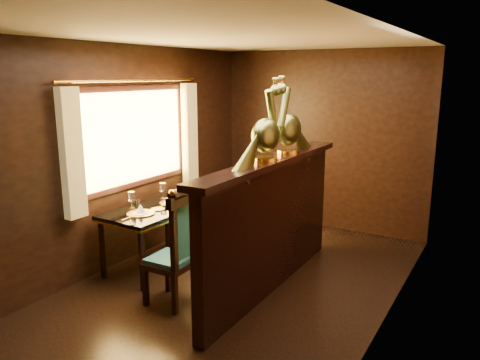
{
  "coord_description": "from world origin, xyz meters",
  "views": [
    {
      "loc": [
        2.33,
        -3.74,
        2.16
      ],
      "look_at": [
        -0.11,
        0.4,
        1.08
      ],
      "focal_mm": 35.0,
      "sensor_mm": 36.0,
      "label": 1
    }
  ],
  "objects": [
    {
      "name": "dining_table",
      "position": [
        -1.06,
        0.12,
        0.63
      ],
      "size": [
        0.76,
        1.21,
        0.9
      ],
      "rotation": [
        0.0,
        0.0,
        -0.03
      ],
      "color": "black",
      "rests_on": "ground"
    },
    {
      "name": "chair_right",
      "position": [
        -0.12,
        0.48,
        0.67
      ],
      "size": [
        0.6,
        0.61,
        1.29
      ],
      "rotation": [
        0.0,
        0.0,
        0.35
      ],
      "color": "black",
      "rests_on": "ground"
    },
    {
      "name": "ground",
      "position": [
        0.0,
        0.0,
        0.0
      ],
      "size": [
        5.0,
        5.0,
        0.0
      ],
      "primitive_type": "plane",
      "color": "black",
      "rests_on": "ground"
    },
    {
      "name": "room_shell",
      "position": [
        -0.09,
        0.02,
        1.58
      ],
      "size": [
        3.04,
        5.04,
        2.52
      ],
      "color": "black",
      "rests_on": "ground"
    },
    {
      "name": "peacock_right",
      "position": [
        0.33,
        0.65,
        1.76
      ],
      "size": [
        0.25,
        0.67,
        0.79
      ],
      "primitive_type": null,
      "color": "#1C5430",
      "rests_on": "partition"
    },
    {
      "name": "peacock_left",
      "position": [
        0.33,
        0.14,
        1.75
      ],
      "size": [
        0.25,
        0.65,
        0.78
      ],
      "primitive_type": null,
      "color": "#1C5430",
      "rests_on": "partition"
    },
    {
      "name": "partition",
      "position": [
        0.32,
        0.3,
        0.71
      ],
      "size": [
        0.26,
        2.7,
        1.36
      ],
      "color": "black",
      "rests_on": "ground"
    },
    {
      "name": "chair_left",
      "position": [
        -0.25,
        -0.47,
        0.62
      ],
      "size": [
        0.43,
        0.47,
        1.19
      ],
      "rotation": [
        0.0,
        0.0,
        0.02
      ],
      "color": "black",
      "rests_on": "ground"
    }
  ]
}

